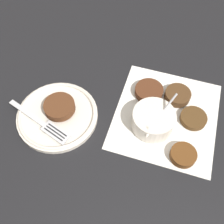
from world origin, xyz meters
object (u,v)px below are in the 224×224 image
object	(u,v)px
fork	(44,125)
sauce_bowl	(154,121)
serving_plate	(57,115)
fritter_on_plate	(59,107)

from	to	relation	value
fork	sauce_bowl	bearing A→B (deg)	113.39
serving_plate	fork	distance (m)	0.04
sauce_bowl	fritter_on_plate	bearing A→B (deg)	-77.71
fork	fritter_on_plate	bearing A→B (deg)	166.23
sauce_bowl	fork	size ratio (longest dim) A/B	0.59
fritter_on_plate	sauce_bowl	bearing A→B (deg)	102.29
sauce_bowl	fork	bearing A→B (deg)	-66.61
serving_plate	fork	world-z (taller)	fork
sauce_bowl	fritter_on_plate	world-z (taller)	sauce_bowl
fritter_on_plate	fork	xyz separation A→B (m)	(0.05, -0.01, -0.01)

